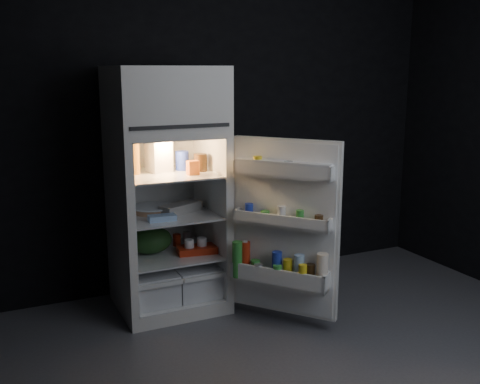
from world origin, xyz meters
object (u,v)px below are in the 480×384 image
refrigerator (166,182)px  yogurt_tray (197,250)px  fridge_door (283,232)px  egg_carton (180,208)px  milk_jug (159,155)px

refrigerator → yogurt_tray: refrigerator is taller
yogurt_tray → fridge_door: bearing=-42.8°
refrigerator → egg_carton: size_ratio=5.59×
fridge_door → milk_jug: bearing=132.0°
fridge_door → egg_carton: (-0.52, 0.61, 0.08)m
refrigerator → milk_jug: 0.20m
refrigerator → fridge_door: size_ratio=1.46×
refrigerator → fridge_door: bearing=-47.6°
refrigerator → egg_carton: refrigerator is taller
egg_carton → milk_jug: bearing=113.9°
milk_jug → refrigerator: bearing=-66.4°
refrigerator → fridge_door: refrigerator is taller
fridge_door → milk_jug: 1.07m
fridge_door → milk_jug: (-0.64, 0.71, 0.47)m
milk_jug → yogurt_tray: 0.75m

